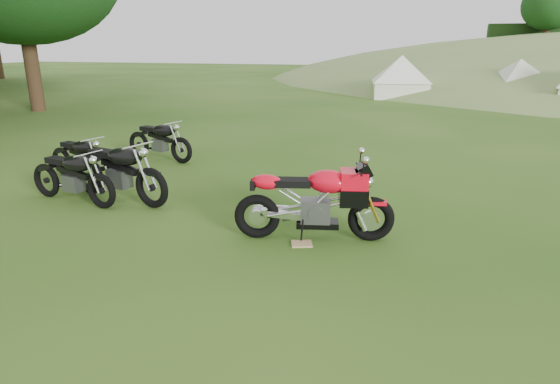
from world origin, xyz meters
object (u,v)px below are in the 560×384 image
(sport_motorcycle, at_px, (314,196))
(vintage_moto_a, at_px, (118,169))
(tent_left, at_px, (401,75))
(vintage_moto_c, at_px, (159,139))
(tent_mid, at_px, (518,78))
(vintage_moto_b, at_px, (71,175))
(vintage_moto_d, at_px, (80,156))
(plywood_board, at_px, (302,244))

(sport_motorcycle, relative_size, vintage_moto_a, 0.98)
(tent_left, bearing_deg, vintage_moto_c, -114.25)
(vintage_moto_a, height_order, tent_mid, tent_mid)
(vintage_moto_b, distance_m, vintage_moto_d, 1.62)
(sport_motorcycle, height_order, vintage_moto_b, sport_motorcycle)
(vintage_moto_d, distance_m, tent_left, 18.54)
(plywood_board, bearing_deg, tent_mid, 73.73)
(tent_left, bearing_deg, plywood_board, -98.35)
(tent_left, xyz_separation_m, tent_mid, (5.47, -0.20, -0.04))
(vintage_moto_b, bearing_deg, tent_mid, 72.75)
(plywood_board, distance_m, vintage_moto_c, 5.92)
(vintage_moto_c, bearing_deg, tent_left, 87.35)
(sport_motorcycle, height_order, tent_mid, tent_mid)
(vintage_moto_b, height_order, tent_mid, tent_mid)
(sport_motorcycle, relative_size, vintage_moto_c, 1.11)
(vintage_moto_a, height_order, vintage_moto_d, vintage_moto_a)
(vintage_moto_a, bearing_deg, tent_mid, 76.57)
(tent_mid, bearing_deg, plywood_board, -123.27)
(sport_motorcycle, distance_m, tent_left, 19.43)
(sport_motorcycle, bearing_deg, vintage_moto_d, 148.97)
(sport_motorcycle, height_order, tent_left, tent_left)
(plywood_board, xyz_separation_m, vintage_moto_b, (-4.25, 0.59, 0.49))
(vintage_moto_d, xyz_separation_m, tent_left, (5.37, 17.73, 0.69))
(vintage_moto_b, xyz_separation_m, tent_mid, (9.93, 18.88, 0.61))
(sport_motorcycle, distance_m, vintage_moto_b, 4.37)
(vintage_moto_c, relative_size, tent_left, 0.72)
(vintage_moto_a, relative_size, tent_mid, 0.85)
(sport_motorcycle, height_order, vintage_moto_a, sport_motorcycle)
(sport_motorcycle, xyz_separation_m, plywood_board, (-0.11, -0.24, -0.63))
(plywood_board, xyz_separation_m, vintage_moto_d, (-5.16, 1.93, 0.46))
(vintage_moto_b, distance_m, tent_mid, 21.34)
(vintage_moto_d, bearing_deg, vintage_moto_c, 84.74)
(tent_mid, bearing_deg, tent_left, 160.95)
(plywood_board, bearing_deg, tent_left, 89.38)
(sport_motorcycle, distance_m, vintage_moto_a, 3.71)
(plywood_board, height_order, tent_left, tent_left)
(sport_motorcycle, xyz_separation_m, tent_left, (0.11, 19.42, 0.52))
(plywood_board, bearing_deg, vintage_moto_a, 165.46)
(vintage_moto_c, xyz_separation_m, tent_mid, (10.16, 15.63, 0.61))
(vintage_moto_c, xyz_separation_m, vintage_moto_d, (-0.68, -1.91, -0.03))
(vintage_moto_a, bearing_deg, vintage_moto_d, 160.88)
(sport_motorcycle, bearing_deg, vintage_moto_b, 162.19)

